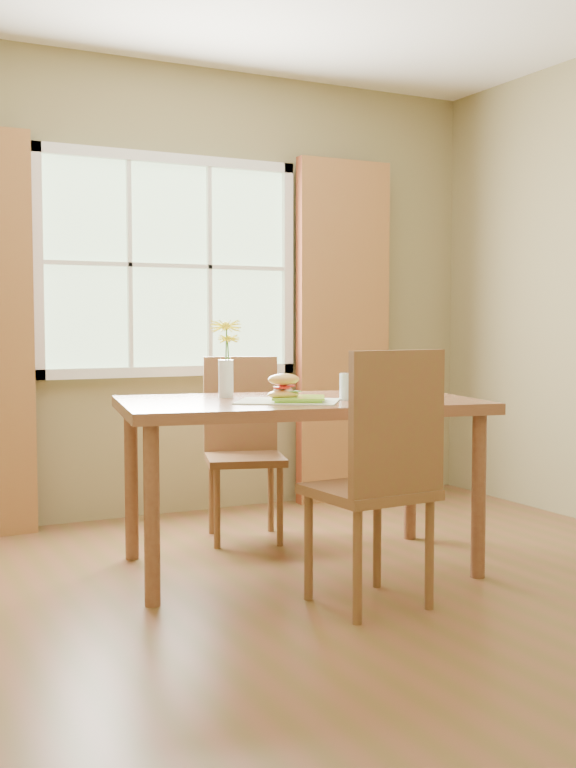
# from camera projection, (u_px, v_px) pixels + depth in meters

# --- Properties ---
(room) EXTENTS (4.24, 3.84, 2.74)m
(room) POSITION_uv_depth(u_px,v_px,m) (321.00, 277.00, 3.70)
(room) COLOR brown
(room) RESTS_ON ground
(window) EXTENTS (1.62, 0.06, 1.32)m
(window) POSITION_uv_depth(u_px,v_px,m) (169.00, 266.00, 5.36)
(window) COLOR #9BC091
(window) RESTS_ON room
(curtain_right) EXTENTS (0.65, 0.08, 2.20)m
(curtain_right) POSITION_uv_depth(u_px,v_px,m) (343.00, 332.00, 5.82)
(curtain_right) COLOR maroon
(curtain_right) RESTS_ON room
(dining_table) EXTENTS (1.79, 1.22, 0.80)m
(dining_table) POSITION_uv_depth(u_px,v_px,m) (299.00, 417.00, 4.22)
(dining_table) COLOR brown
(dining_table) RESTS_ON room
(chair_near) EXTENTS (0.47, 0.47, 1.06)m
(chair_near) POSITION_uv_depth(u_px,v_px,m) (382.00, 469.00, 3.60)
(chair_near) COLOR brown
(chair_near) RESTS_ON room
(chair_far) EXTENTS (0.51, 0.51, 0.98)m
(chair_far) POSITION_uv_depth(u_px,v_px,m) (243.00, 439.00, 4.86)
(chair_far) COLOR brown
(chair_far) RESTS_ON room
(placemat) EXTENTS (0.56, 0.53, 0.01)m
(placemat) POSITION_uv_depth(u_px,v_px,m) (288.00, 401.00, 4.07)
(placemat) COLOR beige
(placemat) RESTS_ON dining_table
(plate) EXTENTS (0.32, 0.32, 0.01)m
(plate) POSITION_uv_depth(u_px,v_px,m) (299.00, 400.00, 4.04)
(plate) COLOR #93E338
(plate) RESTS_ON placemat
(croissant_sandwich) EXTENTS (0.16, 0.11, 0.11)m
(croissant_sandwich) POSITION_uv_depth(u_px,v_px,m) (284.00, 387.00, 4.02)
(croissant_sandwich) COLOR #F5BB53
(croissant_sandwich) RESTS_ON plate
(water_glass) EXTENTS (0.08, 0.08, 0.12)m
(water_glass) POSITION_uv_depth(u_px,v_px,m) (348.00, 387.00, 4.17)
(water_glass) COLOR silver
(water_glass) RESTS_ON dining_table
(flower_vase) EXTENTS (0.15, 0.15, 0.37)m
(flower_vase) POSITION_uv_depth(u_px,v_px,m) (226.00, 351.00, 4.29)
(flower_vase) COLOR silver
(flower_vase) RESTS_ON dining_table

